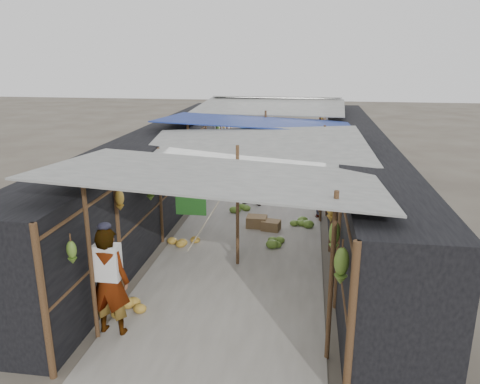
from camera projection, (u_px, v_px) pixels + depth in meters
The scene contains 14 objects.
ground at pixel (208, 347), 7.21m from camera, with size 80.00×80.00×0.00m, color #6B6356.
aisle_slab at pixel (256, 212), 13.38m from camera, with size 3.60×16.00×0.02m, color #9E998E.
stall_left at pixel (163, 170), 13.43m from camera, with size 1.40×15.00×2.30m, color black.
stall_right at pixel (355, 177), 12.67m from camera, with size 1.40×15.00×2.30m, color black.
crate_near at pixel (257, 222), 12.15m from camera, with size 0.51×0.41×0.31m, color olive.
crate_mid at pixel (271, 226), 11.94m from camera, with size 0.45×0.36×0.27m, color olive.
crate_back at pixel (255, 173), 17.12m from camera, with size 0.46×0.37×0.29m, color olive.
black_basin at pixel (300, 173), 17.43m from camera, with size 0.59×0.59×0.18m, color black.
vendor_elderly at pixel (109, 281), 7.35m from camera, with size 0.67×0.44×1.83m, color silver.
shopper_blue at pixel (254, 181), 13.72m from camera, with size 0.73×0.57×1.50m, color navy.
vendor_seated at pixel (317, 204), 12.83m from camera, with size 0.51×0.29×0.79m, color #55504A.
market_canopy at pixel (259, 127), 13.01m from camera, with size 5.62×15.20×2.77m.
hanging_bananas at pixel (263, 157), 12.71m from camera, with size 3.95×14.09×0.84m.
floor_bananas at pixel (241, 212), 12.96m from camera, with size 3.61×10.21×0.36m.
Camera 1 is at (1.40, -6.10, 4.35)m, focal length 35.00 mm.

